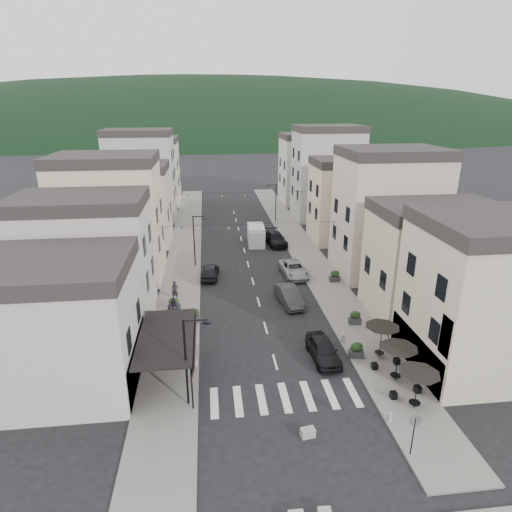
% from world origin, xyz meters
% --- Properties ---
extents(ground, '(700.00, 700.00, 0.00)m').
position_xyz_m(ground, '(0.00, 0.00, 0.00)').
color(ground, black).
rests_on(ground, ground).
extents(sidewalk_left, '(4.00, 76.00, 0.12)m').
position_xyz_m(sidewalk_left, '(-7.50, 32.00, 0.06)').
color(sidewalk_left, slate).
rests_on(sidewalk_left, ground).
extents(sidewalk_right, '(4.00, 76.00, 0.12)m').
position_xyz_m(sidewalk_right, '(7.50, 32.00, 0.06)').
color(sidewalk_right, slate).
rests_on(sidewalk_right, ground).
extents(hill_backdrop, '(640.00, 360.00, 70.00)m').
position_xyz_m(hill_backdrop, '(0.00, 300.00, 0.00)').
color(hill_backdrop, black).
rests_on(hill_backdrop, ground).
extents(boutique_building, '(12.00, 8.00, 8.00)m').
position_xyz_m(boutique_building, '(-15.50, 5.00, 4.00)').
color(boutique_building, '#B1ACA2').
rests_on(boutique_building, ground).
extents(bistro_building, '(10.00, 8.00, 10.00)m').
position_xyz_m(bistro_building, '(14.50, 4.00, 5.00)').
color(bistro_building, '#B6AE90').
rests_on(bistro_building, ground).
extents(boutique_awning, '(3.77, 7.50, 3.28)m').
position_xyz_m(boutique_awning, '(-7.25, 5.00, 3.11)').
color(boutique_awning, black).
rests_on(boutique_awning, ground).
extents(buildings_row_left, '(10.20, 54.16, 14.00)m').
position_xyz_m(buildings_row_left, '(-14.50, 37.75, 6.12)').
color(buildings_row_left, '#B1ACA2').
rests_on(buildings_row_left, ground).
extents(buildings_row_right, '(10.20, 54.16, 14.50)m').
position_xyz_m(buildings_row_right, '(14.50, 36.59, 6.32)').
color(buildings_row_right, '#B6AE90').
rests_on(buildings_row_right, ground).
extents(cafe_terrace, '(2.50, 8.10, 2.53)m').
position_xyz_m(cafe_terrace, '(7.70, 2.80, 2.36)').
color(cafe_terrace, black).
rests_on(cafe_terrace, ground).
extents(streetlamp_left_near, '(1.70, 0.56, 6.00)m').
position_xyz_m(streetlamp_left_near, '(-5.82, 2.00, 3.70)').
color(streetlamp_left_near, black).
rests_on(streetlamp_left_near, ground).
extents(streetlamp_left_far, '(1.70, 0.56, 6.00)m').
position_xyz_m(streetlamp_left_far, '(-5.82, 26.00, 3.70)').
color(streetlamp_left_far, black).
rests_on(streetlamp_left_far, ground).
extents(streetlamp_right_far, '(1.70, 0.56, 6.00)m').
position_xyz_m(streetlamp_right_far, '(5.82, 44.00, 3.70)').
color(streetlamp_right_far, black).
rests_on(streetlamp_right_far, ground).
extents(traffic_sign, '(0.70, 0.07, 2.70)m').
position_xyz_m(traffic_sign, '(5.80, -3.50, 1.93)').
color(traffic_sign, black).
rests_on(traffic_sign, ground).
extents(bollards, '(11.66, 10.26, 0.60)m').
position_xyz_m(bollards, '(0.00, 5.50, 0.42)').
color(bollards, gray).
rests_on(bollards, ground).
extents(bunting_near, '(19.00, 0.28, 0.62)m').
position_xyz_m(bunting_near, '(0.00, 22.00, 5.65)').
color(bunting_near, black).
rests_on(bunting_near, ground).
extents(bunting_far, '(19.00, 0.28, 0.62)m').
position_xyz_m(bunting_far, '(0.00, 38.00, 5.65)').
color(bunting_far, black).
rests_on(bunting_far, ground).
extents(parked_car_a, '(2.03, 4.58, 1.53)m').
position_xyz_m(parked_car_a, '(3.56, 6.00, 0.77)').
color(parked_car_a, black).
rests_on(parked_car_a, ground).
extents(parked_car_b, '(2.29, 4.94, 1.57)m').
position_xyz_m(parked_car_b, '(2.80, 15.31, 0.78)').
color(parked_car_b, '#2D2D2F').
rests_on(parked_car_b, ground).
extents(parked_car_c, '(2.88, 5.52, 1.48)m').
position_xyz_m(parked_car_c, '(4.60, 22.11, 0.74)').
color(parked_car_c, '#9B9DA4').
rests_on(parked_car_c, ground).
extents(parked_car_d, '(2.78, 5.72, 1.60)m').
position_xyz_m(parked_car_d, '(4.33, 32.98, 0.80)').
color(parked_car_d, black).
rests_on(parked_car_d, ground).
extents(parked_car_e, '(2.17, 4.52, 1.49)m').
position_xyz_m(parked_car_e, '(-4.44, 22.51, 0.74)').
color(parked_car_e, black).
rests_on(parked_car_e, ground).
extents(delivery_van, '(2.36, 5.41, 2.55)m').
position_xyz_m(delivery_van, '(1.80, 33.71, 1.25)').
color(delivery_van, silver).
rests_on(delivery_van, ground).
extents(pedestrian_a, '(0.75, 0.58, 1.85)m').
position_xyz_m(pedestrian_a, '(-7.82, 17.22, 1.04)').
color(pedestrian_a, black).
rests_on(pedestrian_a, sidewalk_left).
extents(pedestrian_b, '(1.06, 0.95, 1.78)m').
position_xyz_m(pedestrian_b, '(-7.69, 13.70, 1.01)').
color(pedestrian_b, '#24212C').
rests_on(pedestrian_b, sidewalk_left).
extents(concrete_block_a, '(0.87, 0.62, 0.50)m').
position_xyz_m(concrete_block_a, '(0.69, -1.47, 0.25)').
color(concrete_block_a, gray).
rests_on(concrete_block_a, ground).
extents(planter_la, '(1.13, 0.74, 1.17)m').
position_xyz_m(planter_la, '(-7.78, 14.97, 0.69)').
color(planter_la, '#2A2A2C').
rests_on(planter_la, sidewalk_left).
extents(planter_lb, '(1.30, 1.00, 1.29)m').
position_xyz_m(planter_lb, '(-6.00, 12.52, 0.74)').
color(planter_lb, '#333235').
rests_on(planter_lb, sidewalk_left).
extents(planter_ra, '(1.14, 0.74, 1.19)m').
position_xyz_m(planter_ra, '(6.00, 5.79, 0.70)').
color(planter_ra, '#2C2D2F').
rests_on(planter_ra, sidewalk_right).
extents(planter_rb, '(1.11, 0.71, 1.16)m').
position_xyz_m(planter_rb, '(7.57, 10.68, 0.68)').
color(planter_rb, '#323235').
rests_on(planter_rb, sidewalk_right).
extents(planter_rc, '(1.13, 0.71, 1.20)m').
position_xyz_m(planter_rc, '(8.49, 19.73, 0.70)').
color(planter_rc, '#2D2E30').
rests_on(planter_rc, sidewalk_right).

